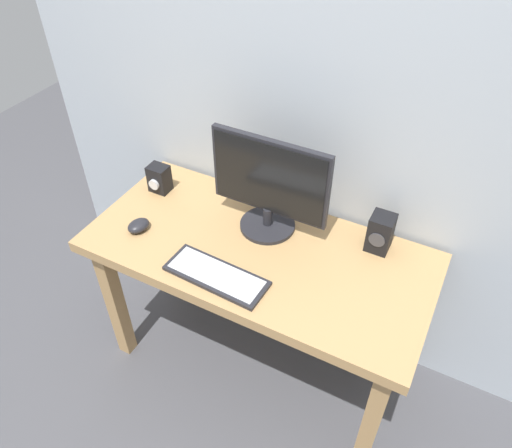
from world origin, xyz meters
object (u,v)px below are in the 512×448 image
(desk, at_px, (258,267))
(keyboard_primary, at_px, (216,275))
(mouse, at_px, (139,226))
(speaker_right, at_px, (380,233))
(monitor, at_px, (269,185))
(audio_controller, at_px, (159,179))

(desk, distance_m, keyboard_primary, 0.23)
(desk, bearing_deg, keyboard_primary, -107.37)
(mouse, bearing_deg, speaker_right, 34.51)
(monitor, bearing_deg, speaker_right, 10.64)
(keyboard_primary, relative_size, mouse, 4.17)
(monitor, xyz_separation_m, audio_controller, (-0.51, -0.01, -0.14))
(speaker_right, height_order, audio_controller, speaker_right)
(keyboard_primary, bearing_deg, audio_controller, 145.84)
(keyboard_primary, distance_m, speaker_right, 0.62)
(desk, distance_m, audio_controller, 0.57)
(desk, relative_size, keyboard_primary, 3.44)
(desk, relative_size, mouse, 14.35)
(desk, height_order, keyboard_primary, keyboard_primary)
(audio_controller, bearing_deg, speaker_right, 5.48)
(speaker_right, relative_size, audio_controller, 1.25)
(keyboard_primary, height_order, mouse, mouse)
(desk, relative_size, audio_controller, 10.90)
(speaker_right, bearing_deg, keyboard_primary, -138.17)
(monitor, height_order, mouse, monitor)
(desk, height_order, monitor, monitor)
(monitor, distance_m, speaker_right, 0.45)
(keyboard_primary, xyz_separation_m, speaker_right, (0.46, 0.41, 0.07))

